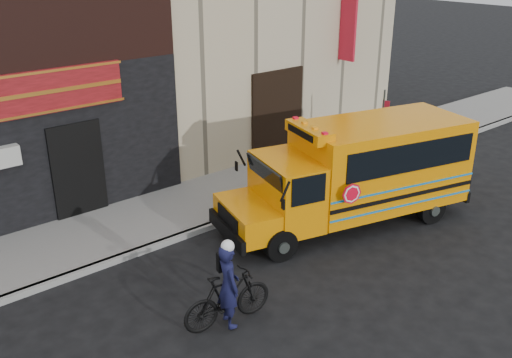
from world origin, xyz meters
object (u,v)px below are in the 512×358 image
Objects in this scene: cyclist at (229,287)px; sign_pole at (382,127)px; school_bus at (359,170)px; bicycle at (228,298)px.

sign_pole is at bearing -54.34° from cyclist.
sign_pole is 9.54m from cyclist.
sign_pole is 1.57× the size of cyclist.
cyclist is at bearing -164.71° from school_bus.
bicycle is at bearing -4.92° from cyclist.
school_bus is 4.10× the size of cyclist.
bicycle is (-8.83, -3.41, -0.96)m from sign_pole.
school_bus is 3.76× the size of bicycle.
sign_pole reaches higher than cyclist.
cyclist is (-0.03, -0.08, 0.30)m from bicycle.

